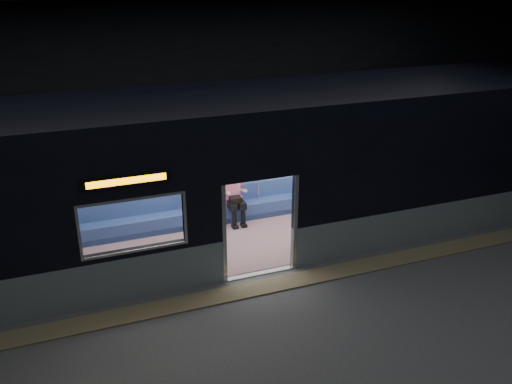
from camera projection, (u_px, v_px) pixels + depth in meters
station_floor at (280, 302)px, 10.01m from camera, size 24.00×14.00×0.01m
station_envelope at (284, 107)px, 8.61m from camera, size 24.00×14.00×5.00m
tactile_strip at (269, 286)px, 10.48m from camera, size 22.80×0.50×0.03m
metro_car at (235, 165)px, 11.50m from camera, size 18.00×3.04×3.35m
passenger at (233, 191)px, 12.86m from camera, size 0.46×0.75×1.42m
handbag at (236, 200)px, 12.69m from camera, size 0.33×0.31×0.13m
transit_map at (376, 143)px, 14.22m from camera, size 0.91×0.03×0.59m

